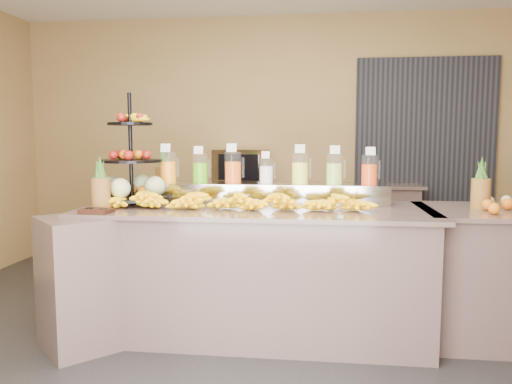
% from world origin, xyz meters
% --- Properties ---
extents(ground, '(6.00, 6.00, 0.00)m').
position_xyz_m(ground, '(0.00, 0.00, 0.00)').
color(ground, black).
rests_on(ground, ground).
extents(room_envelope, '(6.04, 5.02, 2.82)m').
position_xyz_m(room_envelope, '(0.19, 0.79, 1.88)').
color(room_envelope, olive).
rests_on(room_envelope, ground).
extents(buffet_counter, '(2.75, 1.25, 0.93)m').
position_xyz_m(buffet_counter, '(-0.12, 0.26, 0.47)').
color(buffet_counter, gray).
rests_on(buffet_counter, ground).
extents(right_counter, '(1.08, 0.88, 0.93)m').
position_xyz_m(right_counter, '(1.70, 0.40, 0.47)').
color(right_counter, gray).
rests_on(right_counter, ground).
extents(back_ledge, '(3.10, 0.55, 0.93)m').
position_xyz_m(back_ledge, '(0.00, 2.25, 0.47)').
color(back_ledge, gray).
rests_on(back_ledge, ground).
extents(pitcher_tray, '(1.85, 0.30, 0.15)m').
position_xyz_m(pitcher_tray, '(0.04, 0.58, 1.01)').
color(pitcher_tray, gray).
rests_on(pitcher_tray, buffet_counter).
extents(juice_pitcher_orange_a, '(0.13, 0.13, 0.32)m').
position_xyz_m(juice_pitcher_orange_a, '(-0.74, 0.58, 1.19)').
color(juice_pitcher_orange_a, silver).
rests_on(juice_pitcher_orange_a, pitcher_tray).
extents(juice_pitcher_green, '(0.12, 0.13, 0.30)m').
position_xyz_m(juice_pitcher_green, '(-0.48, 0.58, 1.18)').
color(juice_pitcher_green, silver).
rests_on(juice_pitcher_green, pitcher_tray).
extents(juice_pitcher_orange_b, '(0.13, 0.14, 0.32)m').
position_xyz_m(juice_pitcher_orange_b, '(-0.22, 0.58, 1.19)').
color(juice_pitcher_orange_b, silver).
rests_on(juice_pitcher_orange_b, pitcher_tray).
extents(juice_pitcher_milk, '(0.11, 0.11, 0.26)m').
position_xyz_m(juice_pitcher_milk, '(0.04, 0.58, 1.17)').
color(juice_pitcher_milk, silver).
rests_on(juice_pitcher_milk, pitcher_tray).
extents(juice_pitcher_lemon, '(0.13, 0.13, 0.31)m').
position_xyz_m(juice_pitcher_lemon, '(0.30, 0.58, 1.19)').
color(juice_pitcher_lemon, silver).
rests_on(juice_pitcher_lemon, pitcher_tray).
extents(juice_pitcher_lime, '(0.13, 0.13, 0.30)m').
position_xyz_m(juice_pitcher_lime, '(0.56, 0.58, 1.18)').
color(juice_pitcher_lime, silver).
rests_on(juice_pitcher_lime, pitcher_tray).
extents(juice_pitcher_orange_c, '(0.12, 0.13, 0.29)m').
position_xyz_m(juice_pitcher_orange_c, '(0.82, 0.58, 1.18)').
color(juice_pitcher_orange_c, silver).
rests_on(juice_pitcher_orange_c, pitcher_tray).
extents(banana_heap, '(1.92, 0.17, 0.16)m').
position_xyz_m(banana_heap, '(-0.14, 0.22, 1.00)').
color(banana_heap, '#FFEC0C').
rests_on(banana_heap, buffet_counter).
extents(fruit_stand, '(0.68, 0.68, 0.84)m').
position_xyz_m(fruit_stand, '(-0.94, 0.40, 1.14)').
color(fruit_stand, black).
rests_on(fruit_stand, buffet_counter).
extents(condiment_caddy, '(0.21, 0.16, 0.03)m').
position_xyz_m(condiment_caddy, '(-1.03, -0.11, 0.94)').
color(condiment_caddy, black).
rests_on(condiment_caddy, buffet_counter).
extents(pineapple_left_a, '(0.13, 0.13, 0.38)m').
position_xyz_m(pineapple_left_a, '(-1.07, 0.07, 1.07)').
color(pineapple_left_a, brown).
rests_on(pineapple_left_a, buffet_counter).
extents(pineapple_left_b, '(0.14, 0.14, 0.43)m').
position_xyz_m(pineapple_left_b, '(-0.82, 0.73, 1.09)').
color(pineapple_left_b, brown).
rests_on(pineapple_left_b, buffet_counter).
extents(right_fruit_pile, '(0.40, 0.38, 0.21)m').
position_xyz_m(right_fruit_pile, '(1.71, 0.32, 1.00)').
color(right_fruit_pile, brown).
rests_on(right_fruit_pile, right_counter).
extents(oven_warmer, '(0.61, 0.46, 0.37)m').
position_xyz_m(oven_warmer, '(-0.41, 2.25, 1.12)').
color(oven_warmer, gray).
rests_on(oven_warmer, back_ledge).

